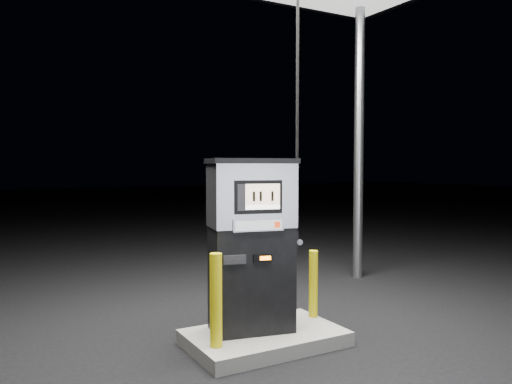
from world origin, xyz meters
TOP-DOWN VIEW (x-y plane):
  - ground at (0.00, 0.00)m, footprint 80.00×80.00m
  - pump_island at (0.00, 0.00)m, footprint 1.60×1.00m
  - fuel_dispenser at (-0.10, 0.10)m, footprint 1.04×0.71m
  - bollard_left at (-0.64, -0.16)m, footprint 0.15×0.15m
  - bollard_right at (0.74, 0.16)m, footprint 0.12×0.12m

SIDE VIEW (x-z plane):
  - ground at x=0.00m, z-range 0.00..0.00m
  - pump_island at x=0.00m, z-range 0.00..0.15m
  - bollard_right at x=0.74m, z-range 0.15..0.92m
  - bollard_left at x=-0.64m, z-range 0.15..1.05m
  - fuel_dispenser at x=-0.10m, z-range -0.80..2.96m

